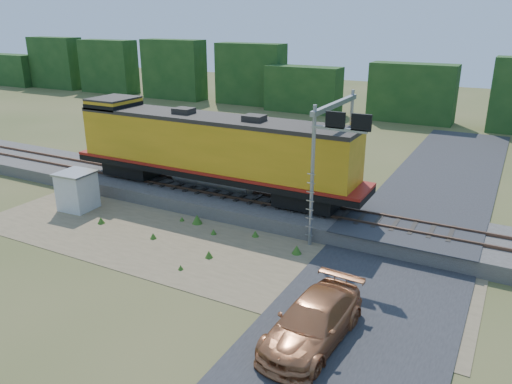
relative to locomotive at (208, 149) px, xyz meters
The scene contains 11 objects.
ground 8.62m from the locomotive, 49.32° to the right, with size 140.00×140.00×0.00m, color #475123.
ballast 5.97m from the locomotive, ahead, with size 70.00×5.00×0.80m, color slate.
rails 5.75m from the locomotive, ahead, with size 70.00×1.54×0.16m.
dirt_shoulder 7.20m from the locomotive, 60.14° to the right, with size 26.00×8.00×0.03m, color #8C7754.
road 13.66m from the locomotive, 23.39° to the right, with size 7.00×66.00×0.86m.
tree_line_north 32.41m from the locomotive, 80.84° to the left, with size 130.00×3.00×6.50m.
weed_clumps 7.02m from the locomotive, 74.31° to the right, with size 15.00×6.20×0.56m, color #35631C, non-canonical shape.
locomotive is the anchor object (origin of this frame).
shed 8.11m from the locomotive, 142.62° to the right, with size 2.07×2.07×2.32m.
signal_gantry 8.47m from the locomotive, ahead, with size 2.81×6.20×7.08m.
car 15.14m from the locomotive, 42.61° to the right, with size 2.19×5.38×1.56m, color #B46E43.
Camera 1 is at (11.15, -18.22, 10.93)m, focal length 35.00 mm.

